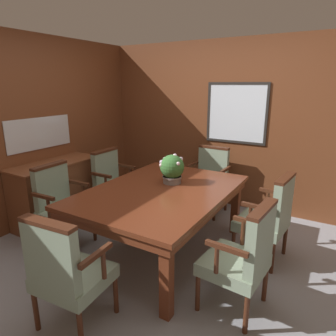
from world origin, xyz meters
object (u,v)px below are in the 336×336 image
at_px(chair_right_far, 269,215).
at_px(chair_head_far, 209,178).
at_px(chair_left_near, 60,203).
at_px(potted_plant, 172,169).
at_px(chair_left_far, 113,182).
at_px(chair_right_near, 244,255).
at_px(chair_head_near, 66,270).
at_px(dining_table, 161,197).
at_px(sideboard_cabinet, 58,192).

distance_m(chair_right_far, chair_head_far, 1.38).
distance_m(chair_left_near, potted_plant, 1.34).
distance_m(chair_left_far, chair_right_near, 2.31).
distance_m(chair_right_far, chair_head_near, 2.04).
bearing_deg(dining_table, chair_right_near, -23.08).
bearing_deg(chair_head_near, sideboard_cabinet, -42.50).
distance_m(chair_left_near, chair_head_near, 1.38).
xyz_separation_m(chair_head_near, chair_head_far, (0.02, 2.63, 0.00)).
xyz_separation_m(chair_head_near, chair_right_near, (1.06, 0.86, 0.00)).
xyz_separation_m(dining_table, chair_right_far, (1.06, 0.43, -0.14)).
distance_m(chair_head_near, chair_right_near, 1.37).
distance_m(chair_left_near, chair_head_far, 2.08).
relative_size(chair_left_near, chair_head_near, 1.00).
xyz_separation_m(chair_left_near, chair_head_far, (1.10, 1.76, 0.00)).
relative_size(chair_head_near, chair_left_far, 1.00).
bearing_deg(sideboard_cabinet, chair_head_near, -38.00).
distance_m(dining_table, sideboard_cabinet, 1.64).
bearing_deg(dining_table, chair_left_far, 157.33).
distance_m(chair_right_far, chair_left_far, 2.14).
bearing_deg(chair_right_near, potted_plant, -118.60).
relative_size(chair_right_far, chair_head_near, 1.00).
xyz_separation_m(dining_table, chair_head_far, (0.01, 1.32, -0.14)).
bearing_deg(chair_head_far, dining_table, -88.42).
bearing_deg(sideboard_cabinet, chair_left_near, -36.62).
bearing_deg(chair_left_far, chair_head_near, -148.34).
relative_size(dining_table, chair_head_near, 1.98).
height_order(chair_head_near, chair_left_far, same).
bearing_deg(potted_plant, chair_left_far, 169.39).
distance_m(chair_head_far, chair_right_near, 2.05).
bearing_deg(chair_left_near, chair_right_near, -92.60).
xyz_separation_m(chair_left_near, potted_plant, (1.08, 0.69, 0.40)).
distance_m(chair_left_near, chair_left_far, 0.89).
distance_m(chair_head_near, chair_head_far, 2.63).
xyz_separation_m(chair_right_far, chair_head_near, (-1.07, -1.73, 0.00)).
bearing_deg(chair_left_near, sideboard_cabinet, 50.90).
bearing_deg(chair_head_far, potted_plant, -88.86).
bearing_deg(chair_right_near, chair_head_far, -144.71).
bearing_deg(chair_head_far, chair_right_far, -38.19).
distance_m(chair_head_near, chair_left_far, 2.06).
height_order(dining_table, potted_plant, potted_plant).
xyz_separation_m(chair_right_far, sideboard_cabinet, (-2.68, -0.47, -0.09)).
bearing_deg(sideboard_cabinet, chair_head_far, 39.84).
distance_m(chair_right_far, sideboard_cabinet, 2.73).
distance_m(chair_head_far, potted_plant, 1.14).
height_order(chair_right_far, potted_plant, potted_plant).
xyz_separation_m(chair_right_near, potted_plant, (-1.06, 0.70, 0.40)).
bearing_deg(chair_right_far, potted_plant, -75.11).
bearing_deg(chair_right_far, chair_head_far, -124.86).
height_order(chair_right_far, chair_head_near, same).
bearing_deg(chair_left_far, chair_right_near, -112.47).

